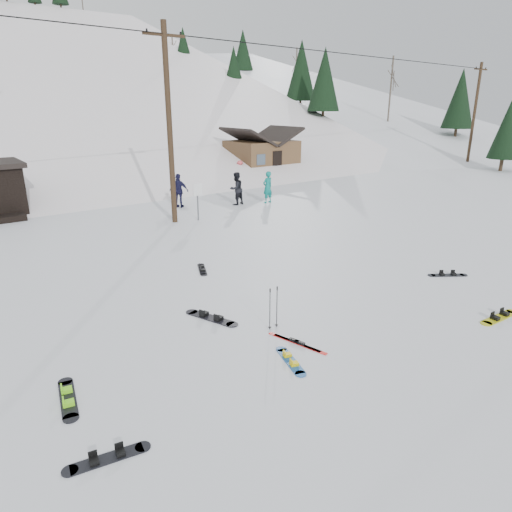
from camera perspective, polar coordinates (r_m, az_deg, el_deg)
ground at (r=11.33m, az=14.28°, el=-11.56°), size 200.00×200.00×0.00m
ski_slope at (r=63.94m, az=-28.06°, el=0.39°), size 60.00×85.24×65.97m
ridge_right at (r=74.23m, az=2.64°, el=5.67°), size 45.66×93.98×54.59m
treeline_right at (r=65.23m, az=5.95°, el=13.59°), size 20.00×60.00×10.00m
utility_pole at (r=22.28m, az=-10.79°, el=15.96°), size 2.00×0.26×9.00m
utility_pole_right at (r=47.75m, az=25.64°, el=15.78°), size 2.00×0.26×9.00m
trail_sign at (r=22.81m, az=-7.30°, el=7.56°), size 0.50×0.09×1.85m
cabin at (r=37.91m, az=0.71°, el=12.39°), size 5.39×4.40×3.77m
hero_snowboard at (r=10.66m, az=4.34°, el=-12.90°), size 0.58×1.31×0.09m
hero_skis at (r=11.38m, az=5.14°, el=-10.73°), size 0.51×1.64×0.09m
ski_poles at (r=11.82m, az=2.19°, el=-6.45°), size 0.31×0.08×1.14m
board_scatter_a at (r=8.58m, az=-18.08°, el=-22.86°), size 1.42×0.46×0.10m
board_scatter_b at (r=12.59m, az=-5.61°, el=-7.67°), size 0.81×1.63×0.12m
board_scatter_c at (r=10.17m, az=-22.46°, el=-16.10°), size 0.54×1.58×0.11m
board_scatter_d at (r=16.86m, az=22.83°, el=-2.18°), size 1.17×0.88×0.10m
board_scatter_e at (r=14.23m, az=28.16°, el=-6.73°), size 1.59×0.36×0.11m
board_scatter_f at (r=16.17m, az=-6.74°, el=-1.65°), size 0.67×1.20×0.09m
skier_teal at (r=26.87m, az=1.46°, el=8.60°), size 0.71×0.51×1.84m
skier_dark at (r=26.35m, az=-2.49°, el=8.41°), size 1.02×0.86×1.86m
skier_pink at (r=35.29m, az=-2.01°, el=10.67°), size 1.03×0.72×1.45m
skier_navy at (r=25.99m, az=-9.62°, el=8.05°), size 1.07×1.13×1.88m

